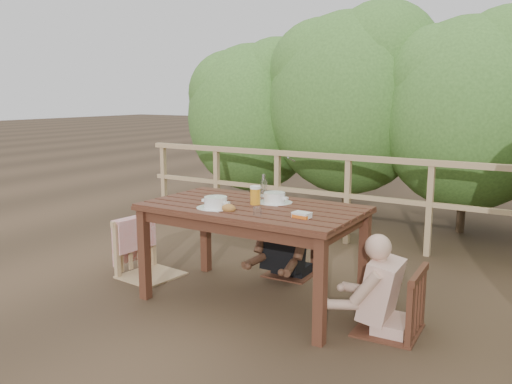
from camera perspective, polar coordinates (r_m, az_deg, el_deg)
The scene contains 16 objects.
ground at distance 4.41m, azimuth -0.35°, elevation -11.68°, with size 60.00×60.00×0.00m, color #4D3926.
table at distance 4.28m, azimuth -0.35°, elevation -6.79°, with size 1.70×0.96×0.79m, color #412216.
chair_left at distance 4.93m, azimuth -11.45°, elevation -3.37°, with size 0.50×0.50×1.00m, color tan.
chair_far at distance 4.90m, azimuth 3.81°, elevation -4.17°, with size 0.42×0.42×0.85m, color #412216.
chair_right at distance 3.85m, azimuth 14.33°, elevation -8.17°, with size 0.45×0.45×0.91m, color #412216.
woman at distance 4.88m, azimuth 3.94°, elevation -2.36°, with size 0.47×0.58×1.16m, color black, non-canonical shape.
diner_right at distance 3.80m, azimuth 14.85°, elevation -6.50°, with size 0.46×0.57×1.15m, color #D0A18E, non-canonical shape.
railing at distance 5.99m, azimuth 9.84°, elevation -0.82°, with size 5.60×0.10×1.01m, color tan.
hedge_row at distance 6.90m, azimuth 17.19°, elevation 11.99°, with size 6.60×1.60×3.80m, color #3B6427, non-canonical shape.
soup_near at distance 4.10m, azimuth -4.36°, elevation -1.19°, with size 0.30×0.30×0.10m, color white.
soup_far at distance 4.29m, azimuth 2.01°, elevation -0.67°, with size 0.29×0.29×0.10m, color white.
bread_roll at distance 3.98m, azimuth -2.96°, elevation -1.78°, with size 0.11×0.09×0.07m, color #B37741.
beer_glass at distance 4.19m, azimuth -0.07°, elevation -0.45°, with size 0.09×0.09×0.16m, color orange.
bottle at distance 4.32m, azimuth 0.83°, elevation 0.38°, with size 0.06×0.06×0.24m, color silver.
tumbler at distance 3.82m, azimuth 0.14°, elevation -2.21°, with size 0.07×0.07×0.08m, color white.
butter_tub at distance 3.77m, azimuth 4.96°, elevation -2.59°, with size 0.13×0.09×0.05m, color white.
Camera 1 is at (2.17, -3.46, 1.66)m, focal length 37.06 mm.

